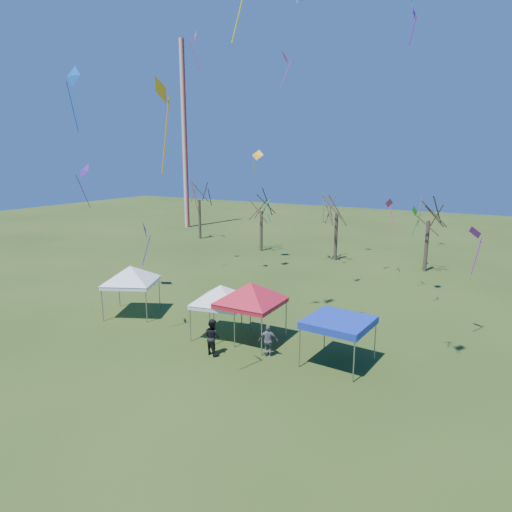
{
  "coord_description": "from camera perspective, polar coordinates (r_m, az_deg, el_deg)",
  "views": [
    {
      "loc": [
        12.36,
        -17.16,
        9.96
      ],
      "look_at": [
        0.9,
        3.0,
        4.84
      ],
      "focal_mm": 32.0,
      "sensor_mm": 36.0,
      "label": 1
    }
  ],
  "objects": [
    {
      "name": "person_grey",
      "position": [
        23.38,
        1.54,
        -10.53
      ],
      "size": [
        1.06,
        0.77,
        1.68
      ],
      "primitive_type": "imported",
      "rotation": [
        0.0,
        0.0,
        3.56
      ],
      "color": "slate",
      "rests_on": "ground"
    },
    {
      "name": "tent_white_west",
      "position": [
        29.75,
        -15.44,
        -1.6
      ],
      "size": [
        3.92,
        3.92,
        3.68
      ],
      "rotation": [
        0.0,
        0.0,
        0.43
      ],
      "color": "gray",
      "rests_on": "ground"
    },
    {
      "name": "kite_19",
      "position": [
        35.53,
        19.28,
        5.26
      ],
      "size": [
        0.78,
        0.83,
        2.28
      ],
      "rotation": [
        0.0,
        0.0,
        2.23
      ],
      "color": "#1C9416",
      "rests_on": "ground"
    },
    {
      "name": "kite_2",
      "position": [
        42.44,
        0.19,
        12.49
      ],
      "size": [
        1.2,
        0.82,
        2.77
      ],
      "rotation": [
        0.0,
        0.0,
        0.1
      ],
      "color": "#FFAD0D",
      "rests_on": "ground"
    },
    {
      "name": "kite_13",
      "position": [
        40.03,
        1.46,
        6.71
      ],
      "size": [
        0.99,
        1.23,
        2.68
      ],
      "rotation": [
        0.0,
        0.0,
        5.04
      ],
      "color": "#0ED0D4",
      "rests_on": "ground"
    },
    {
      "name": "tree_2",
      "position": [
        44.22,
        10.15,
        7.49
      ],
      "size": [
        3.71,
        3.71,
        8.18
      ],
      "color": "#3D2D21",
      "rests_on": "ground"
    },
    {
      "name": "ground",
      "position": [
        23.37,
        -5.7,
        -12.85
      ],
      "size": [
        140.0,
        140.0,
        0.0
      ],
      "primitive_type": "plane",
      "color": "#294115",
      "rests_on": "ground"
    },
    {
      "name": "kite_1",
      "position": [
        25.65,
        -13.68,
        3.14
      ],
      "size": [
        0.96,
        0.96,
        2.45
      ],
      "rotation": [
        0.0,
        0.0,
        2.35
      ],
      "color": "#661BC1",
      "rests_on": "ground"
    },
    {
      "name": "person_dark",
      "position": [
        23.65,
        -5.48,
        -10.02
      ],
      "size": [
        1.07,
        0.93,
        1.89
      ],
      "primitive_type": "imported",
      "rotation": [
        0.0,
        0.0,
        2.88
      ],
      "color": "black",
      "rests_on": "ground"
    },
    {
      "name": "kite_18",
      "position": [
        27.63,
        19.2,
        26.7
      ],
      "size": [
        0.33,
        0.75,
        1.97
      ],
      "rotation": [
        0.0,
        0.0,
        1.58
      ],
      "color": "#75169D",
      "rests_on": "ground"
    },
    {
      "name": "tree_3",
      "position": [
        41.87,
        20.93,
        6.31
      ],
      "size": [
        3.59,
        3.59,
        7.91
      ],
      "color": "#3D2D21",
      "rests_on": "ground"
    },
    {
      "name": "radio_mast",
      "position": [
        65.21,
        -8.94,
        14.53
      ],
      "size": [
        0.7,
        0.7,
        25.0
      ],
      "primitive_type": "cylinder",
      "color": "silver",
      "rests_on": "ground"
    },
    {
      "name": "kite_8",
      "position": [
        32.58,
        -21.94,
        20.09
      ],
      "size": [
        1.39,
        0.62,
        4.05
      ],
      "rotation": [
        0.0,
        0.0,
        6.22
      ],
      "color": "blue",
      "rests_on": "ground"
    },
    {
      "name": "tent_white_mid",
      "position": [
        25.35,
        -4.43,
        -4.07
      ],
      "size": [
        3.82,
        3.82,
        3.43
      ],
      "rotation": [
        0.0,
        0.0,
        0.2
      ],
      "color": "gray",
      "rests_on": "ground"
    },
    {
      "name": "kite_17",
      "position": [
        26.85,
        25.75,
        2.56
      ],
      "size": [
        1.03,
        1.0,
        2.63
      ],
      "rotation": [
        0.0,
        0.0,
        2.43
      ],
      "color": "purple",
      "rests_on": "ground"
    },
    {
      "name": "kite_14",
      "position": [
        35.02,
        -20.72,
        9.93
      ],
      "size": [
        1.45,
        1.16,
        3.27
      ],
      "rotation": [
        0.0,
        0.0,
        5.97
      ],
      "color": "#5B18A8",
      "rests_on": "ground"
    },
    {
      "name": "tent_red",
      "position": [
        24.49,
        -0.66,
        -3.79
      ],
      "size": [
        4.38,
        4.38,
        3.86
      ],
      "rotation": [
        0.0,
        0.0,
        0.01
      ],
      "color": "gray",
      "rests_on": "ground"
    },
    {
      "name": "tree_0",
      "position": [
        55.66,
        -7.16,
        8.77
      ],
      "size": [
        3.83,
        3.83,
        8.44
      ],
      "color": "#3D2D21",
      "rests_on": "ground"
    },
    {
      "name": "tent_blue",
      "position": [
        22.46,
        10.32,
        -8.2
      ],
      "size": [
        3.14,
        3.14,
        2.3
      ],
      "rotation": [
        0.0,
        0.0,
        -0.07
      ],
      "color": "gray",
      "rests_on": "ground"
    },
    {
      "name": "tree_1",
      "position": [
        47.96,
        0.67,
        7.46
      ],
      "size": [
        3.42,
        3.42,
        7.54
      ],
      "color": "#3D2D21",
      "rests_on": "ground"
    },
    {
      "name": "kite_7",
      "position": [
        36.13,
        -7.66,
        25.43
      ],
      "size": [
        0.94,
        0.93,
        2.63
      ],
      "rotation": [
        0.0,
        0.0,
        5.51
      ],
      "color": "#D93086",
      "rests_on": "ground"
    },
    {
      "name": "kite_5",
      "position": [
        17.64,
        -11.67,
        19.5
      ],
      "size": [
        1.17,
        0.93,
        3.48
      ],
      "rotation": [
        0.0,
        0.0,
        2.64
      ],
      "color": "orange",
      "rests_on": "ground"
    },
    {
      "name": "kite_11",
      "position": [
        39.75,
        3.72,
        23.58
      ],
      "size": [
        1.31,
        1.56,
        2.99
      ],
      "rotation": [
        0.0,
        0.0,
        2.07
      ],
      "color": "#FB3797",
      "rests_on": "ground"
    },
    {
      "name": "kite_22",
      "position": [
        39.39,
        16.3,
        6.23
      ],
      "size": [
        0.97,
        1.01,
        2.81
      ],
      "rotation": [
        0.0,
        0.0,
        4.04
      ],
      "color": "#E23267",
      "rests_on": "ground"
    }
  ]
}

